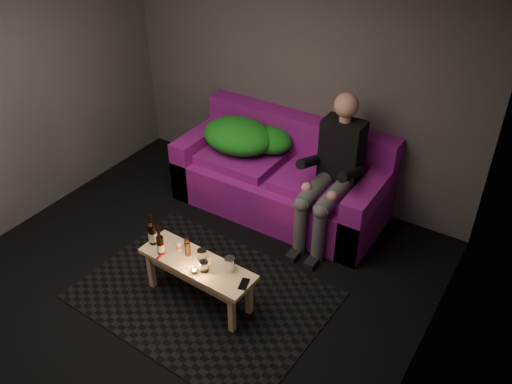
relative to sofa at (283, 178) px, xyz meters
The scene contains 17 objects.
floor 1.86m from the sofa, 93.90° to the right, with size 4.50×4.50×0.00m, color black.
room 1.88m from the sofa, 95.25° to the right, with size 4.50×4.50×4.50m.
rug 1.60m from the sofa, 86.33° to the right, with size 2.08×1.51×0.01m, color black.
sofa is the anchor object (origin of this frame).
green_blanket 0.60m from the sofa, behind, with size 0.95×0.65×0.33m.
person 0.77m from the sofa, 15.89° to the right, with size 0.39×0.90×1.45m.
coffee_table 1.61m from the sofa, 86.45° to the right, with size 1.06×0.38×0.43m.
beer_bottle_a 1.66m from the sofa, 102.99° to the right, with size 0.08×0.08×0.30m.
beer_bottle_b 1.70m from the sofa, 97.72° to the right, with size 0.06×0.06×0.25m.
salt_shaker 1.57m from the sofa, 94.54° to the right, with size 0.04×0.04×0.09m, color silver.
pepper_mill 1.58m from the sofa, 90.76° to the right, with size 0.05×0.05×0.13m, color black.
tumbler_back 1.56m from the sofa, 85.77° to the right, with size 0.08×0.08×0.10m, color white.
tealight 1.73m from the sofa, 84.70° to the right, with size 0.05×0.05×0.04m.
tumbler_front 1.68m from the sofa, 82.67° to the right, with size 0.08×0.08×0.10m, color white.
steel_cup 1.59m from the sofa, 76.08° to the right, with size 0.09×0.09×0.12m, color silver.
smartphone 1.71m from the sofa, 70.55° to the right, with size 0.06×0.13×0.01m, color black.
red_lighter 1.73m from the sofa, 96.81° to the right, with size 0.02×0.08×0.01m, color #B90B1B.
Camera 1 is at (2.44, -2.36, 3.43)m, focal length 38.00 mm.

